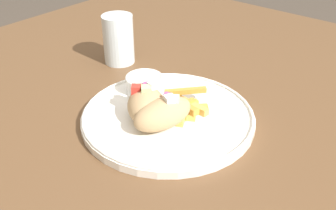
% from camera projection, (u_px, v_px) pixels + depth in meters
% --- Properties ---
extents(table, '(1.34, 1.34, 0.71)m').
position_uv_depth(table, '(177.00, 139.00, 0.78)').
color(table, brown).
rests_on(table, ground_plane).
extents(plate, '(0.31, 0.31, 0.02)m').
position_uv_depth(plate, '(168.00, 116.00, 0.71)').
color(plate, white).
rests_on(plate, table).
extents(pita_sandwich_near, '(0.12, 0.08, 0.06)m').
position_uv_depth(pita_sandwich_near, '(163.00, 113.00, 0.67)').
color(pita_sandwich_near, tan).
rests_on(pita_sandwich_near, plate).
extents(pita_sandwich_far, '(0.12, 0.12, 0.06)m').
position_uv_depth(pita_sandwich_far, '(146.00, 105.00, 0.69)').
color(pita_sandwich_far, tan).
rests_on(pita_sandwich_far, plate).
extents(fries_pile, '(0.10, 0.09, 0.03)m').
position_uv_depth(fries_pile, '(182.00, 107.00, 0.71)').
color(fries_pile, '#E5B251').
rests_on(fries_pile, plate).
extents(sauce_ramekin, '(0.07, 0.07, 0.03)m').
position_uv_depth(sauce_ramekin, '(146.00, 82.00, 0.77)').
color(sauce_ramekin, white).
rests_on(sauce_ramekin, plate).
extents(water_glass, '(0.07, 0.07, 0.11)m').
position_uv_depth(water_glass, '(119.00, 41.00, 0.90)').
color(water_glass, silver).
rests_on(water_glass, table).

